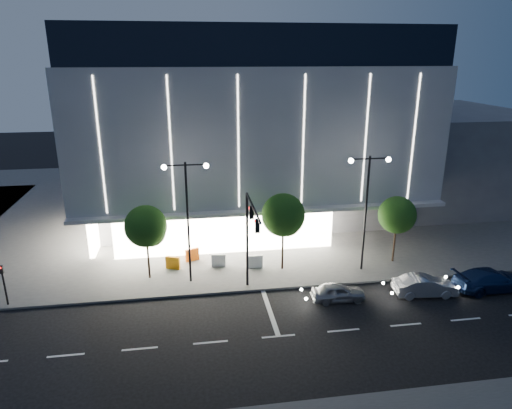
{
  "coord_description": "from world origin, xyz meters",
  "views": [
    {
      "loc": [
        -2.8,
        -24.18,
        15.82
      ],
      "look_at": [
        2.16,
        8.34,
        5.0
      ],
      "focal_mm": 32.0,
      "sensor_mm": 36.0,
      "label": 1
    }
  ],
  "objects_px": {
    "traffic_mast": "(250,229)",
    "barrier_c": "(192,255)",
    "barrier_b": "(219,260)",
    "tree_right": "(397,217)",
    "car_third": "(490,280)",
    "car_lead": "(338,292)",
    "street_lamp_west": "(187,205)",
    "car_second": "(425,286)",
    "barrier_d": "(256,261)",
    "tree_mid": "(283,217)",
    "ped_signal_far": "(4,281)",
    "barrier_a": "(173,263)",
    "street_lamp_east": "(367,197)",
    "tree_left": "(146,228)"
  },
  "relations": [
    {
      "from": "street_lamp_west",
      "to": "car_second",
      "type": "relative_size",
      "value": 2.09
    },
    {
      "from": "car_second",
      "to": "barrier_d",
      "type": "bearing_deg",
      "value": 66.8
    },
    {
      "from": "ped_signal_far",
      "to": "barrier_d",
      "type": "height_order",
      "value": "ped_signal_far"
    },
    {
      "from": "car_third",
      "to": "barrier_a",
      "type": "relative_size",
      "value": 4.82
    },
    {
      "from": "street_lamp_west",
      "to": "car_second",
      "type": "distance_m",
      "value": 17.28
    },
    {
      "from": "traffic_mast",
      "to": "tree_right",
      "type": "xyz_separation_m",
      "value": [
        12.03,
        3.68,
        -1.14
      ]
    },
    {
      "from": "traffic_mast",
      "to": "car_third",
      "type": "xyz_separation_m",
      "value": [
        16.87,
        -1.54,
        -4.26
      ]
    },
    {
      "from": "street_lamp_east",
      "to": "barrier_c",
      "type": "distance_m",
      "value": 14.3
    },
    {
      "from": "traffic_mast",
      "to": "barrier_d",
      "type": "xyz_separation_m",
      "value": [
        1.0,
        4.18,
        -4.38
      ]
    },
    {
      "from": "traffic_mast",
      "to": "barrier_c",
      "type": "relative_size",
      "value": 6.43
    },
    {
      "from": "tree_left",
      "to": "barrier_b",
      "type": "relative_size",
      "value": 5.2
    },
    {
      "from": "traffic_mast",
      "to": "barrier_b",
      "type": "xyz_separation_m",
      "value": [
        -1.82,
        4.81,
        -4.38
      ]
    },
    {
      "from": "street_lamp_west",
      "to": "barrier_c",
      "type": "relative_size",
      "value": 8.18
    },
    {
      "from": "tree_right",
      "to": "barrier_c",
      "type": "distance_m",
      "value": 16.35
    },
    {
      "from": "tree_left",
      "to": "street_lamp_west",
      "type": "bearing_deg",
      "value": -18.94
    },
    {
      "from": "ped_signal_far",
      "to": "barrier_d",
      "type": "distance_m",
      "value": 17.31
    },
    {
      "from": "traffic_mast",
      "to": "car_second",
      "type": "bearing_deg",
      "value": -7.49
    },
    {
      "from": "street_lamp_west",
      "to": "tree_left",
      "type": "bearing_deg",
      "value": 161.06
    },
    {
      "from": "car_lead",
      "to": "barrier_b",
      "type": "xyz_separation_m",
      "value": [
        -7.61,
        6.17,
        0.03
      ]
    },
    {
      "from": "tree_mid",
      "to": "barrier_c",
      "type": "distance_m",
      "value": 8.15
    },
    {
      "from": "barrier_c",
      "to": "barrier_b",
      "type": "bearing_deg",
      "value": -55.77
    },
    {
      "from": "street_lamp_west",
      "to": "tree_left",
      "type": "relative_size",
      "value": 1.57
    },
    {
      "from": "street_lamp_east",
      "to": "barrier_a",
      "type": "relative_size",
      "value": 8.18
    },
    {
      "from": "tree_left",
      "to": "tree_mid",
      "type": "height_order",
      "value": "tree_mid"
    },
    {
      "from": "street_lamp_east",
      "to": "tree_right",
      "type": "bearing_deg",
      "value": 18.63
    },
    {
      "from": "ped_signal_far",
      "to": "tree_mid",
      "type": "xyz_separation_m",
      "value": [
        19.03,
        2.52,
        2.45
      ]
    },
    {
      "from": "ped_signal_far",
      "to": "tree_mid",
      "type": "height_order",
      "value": "tree_mid"
    },
    {
      "from": "street_lamp_east",
      "to": "barrier_b",
      "type": "bearing_deg",
      "value": 168.77
    },
    {
      "from": "tree_right",
      "to": "street_lamp_east",
      "type": "bearing_deg",
      "value": -161.37
    },
    {
      "from": "street_lamp_east",
      "to": "tree_mid",
      "type": "height_order",
      "value": "street_lamp_east"
    },
    {
      "from": "car_third",
      "to": "ped_signal_far",
      "type": "bearing_deg",
      "value": 83.12
    },
    {
      "from": "street_lamp_east",
      "to": "car_second",
      "type": "relative_size",
      "value": 2.09
    },
    {
      "from": "traffic_mast",
      "to": "ped_signal_far",
      "type": "height_order",
      "value": "traffic_mast"
    },
    {
      "from": "car_lead",
      "to": "barrier_a",
      "type": "height_order",
      "value": "car_lead"
    },
    {
      "from": "tree_mid",
      "to": "car_third",
      "type": "distance_m",
      "value": 15.22
    },
    {
      "from": "barrier_a",
      "to": "tree_right",
      "type": "bearing_deg",
      "value": 17.79
    },
    {
      "from": "tree_mid",
      "to": "tree_right",
      "type": "xyz_separation_m",
      "value": [
        9.0,
        -0.0,
        -0.45
      ]
    },
    {
      "from": "barrier_b",
      "to": "barrier_c",
      "type": "relative_size",
      "value": 1.0
    },
    {
      "from": "street_lamp_west",
      "to": "ped_signal_far",
      "type": "distance_m",
      "value": 12.76
    },
    {
      "from": "car_lead",
      "to": "barrier_a",
      "type": "xyz_separation_m",
      "value": [
        -11.11,
        6.25,
        0.03
      ]
    },
    {
      "from": "tree_right",
      "to": "barrier_b",
      "type": "relative_size",
      "value": 5.01
    },
    {
      "from": "car_lead",
      "to": "tree_left",
      "type": "bearing_deg",
      "value": 70.13
    },
    {
      "from": "tree_left",
      "to": "barrier_c",
      "type": "height_order",
      "value": "tree_left"
    },
    {
      "from": "street_lamp_west",
      "to": "barrier_c",
      "type": "height_order",
      "value": "street_lamp_west"
    },
    {
      "from": "tree_left",
      "to": "barrier_b",
      "type": "xyz_separation_m",
      "value": [
        5.16,
        1.13,
        -3.38
      ]
    },
    {
      "from": "tree_right",
      "to": "car_third",
      "type": "xyz_separation_m",
      "value": [
        4.84,
        -5.23,
        -3.11
      ]
    },
    {
      "from": "tree_left",
      "to": "barrier_b",
      "type": "bearing_deg",
      "value": 12.33
    },
    {
      "from": "street_lamp_east",
      "to": "tree_left",
      "type": "bearing_deg",
      "value": 176.35
    },
    {
      "from": "street_lamp_west",
      "to": "barrier_d",
      "type": "relative_size",
      "value": 8.18
    },
    {
      "from": "street_lamp_west",
      "to": "ped_signal_far",
      "type": "xyz_separation_m",
      "value": [
        -12.0,
        -1.5,
        -4.07
      ]
    }
  ]
}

